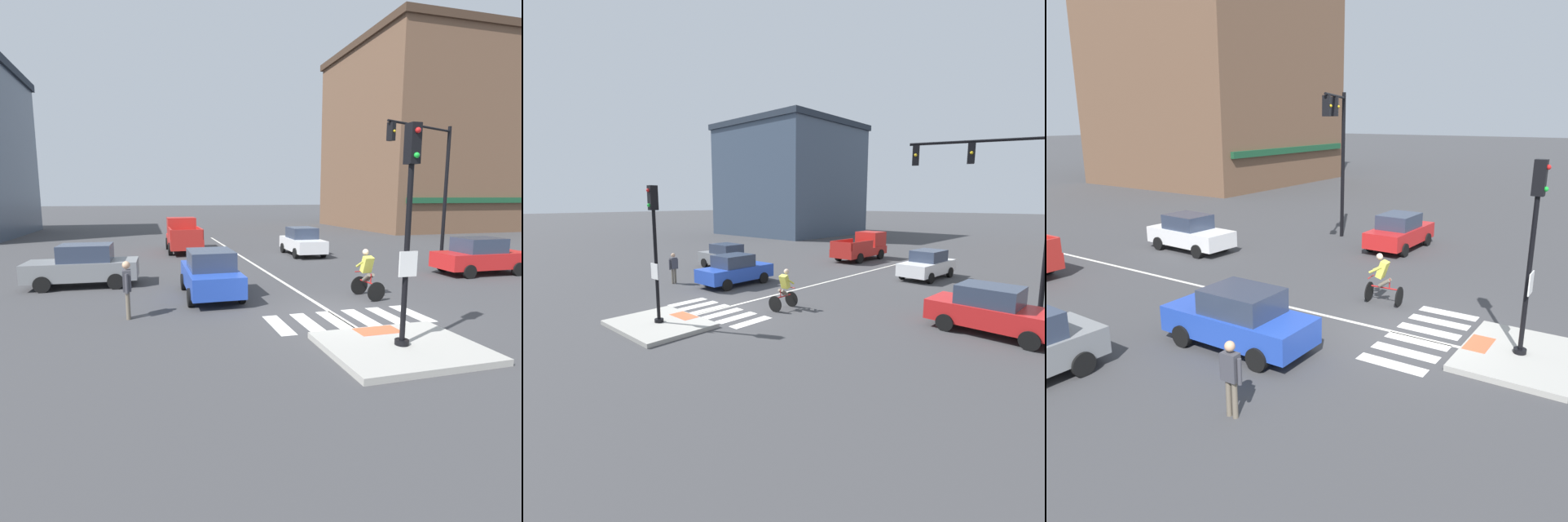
% 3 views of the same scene
% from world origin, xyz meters
% --- Properties ---
extents(ground_plane, '(300.00, 300.00, 0.00)m').
position_xyz_m(ground_plane, '(0.00, 0.00, 0.00)').
color(ground_plane, '#3D3D3F').
extents(traffic_island, '(3.45, 2.75, 0.15)m').
position_xyz_m(traffic_island, '(0.00, -2.93, 0.07)').
color(traffic_island, '#A3A099').
rests_on(traffic_island, ground).
extents(tactile_pad_front, '(1.10, 0.60, 0.01)m').
position_xyz_m(tactile_pad_front, '(0.00, -1.91, 0.15)').
color(tactile_pad_front, '#DB5B38').
rests_on(tactile_pad_front, traffic_island).
extents(signal_pole, '(0.44, 0.38, 4.83)m').
position_xyz_m(signal_pole, '(0.00, -2.94, 3.06)').
color(signal_pole, black).
rests_on(signal_pole, traffic_island).
extents(crosswalk_stripe_a, '(0.44, 1.80, 0.01)m').
position_xyz_m(crosswalk_stripe_a, '(-2.09, -0.38, 0.00)').
color(crosswalk_stripe_a, silver).
rests_on(crosswalk_stripe_a, ground).
extents(crosswalk_stripe_b, '(0.44, 1.80, 0.01)m').
position_xyz_m(crosswalk_stripe_b, '(-1.26, -0.38, 0.00)').
color(crosswalk_stripe_b, silver).
rests_on(crosswalk_stripe_b, ground).
extents(crosswalk_stripe_c, '(0.44, 1.80, 0.01)m').
position_xyz_m(crosswalk_stripe_c, '(-0.42, -0.38, 0.00)').
color(crosswalk_stripe_c, silver).
rests_on(crosswalk_stripe_c, ground).
extents(crosswalk_stripe_d, '(0.44, 1.80, 0.01)m').
position_xyz_m(crosswalk_stripe_d, '(0.42, -0.38, 0.00)').
color(crosswalk_stripe_d, silver).
rests_on(crosswalk_stripe_d, ground).
extents(crosswalk_stripe_e, '(0.44, 1.80, 0.01)m').
position_xyz_m(crosswalk_stripe_e, '(1.26, -0.38, 0.00)').
color(crosswalk_stripe_e, silver).
rests_on(crosswalk_stripe_e, ground).
extents(crosswalk_stripe_f, '(0.44, 1.80, 0.01)m').
position_xyz_m(crosswalk_stripe_f, '(2.09, -0.38, 0.00)').
color(crosswalk_stripe_f, silver).
rests_on(crosswalk_stripe_f, ground).
extents(lane_centre_line, '(0.14, 28.00, 0.01)m').
position_xyz_m(lane_centre_line, '(-0.18, 10.00, 0.00)').
color(lane_centre_line, silver).
rests_on(lane_centre_line, ground).
extents(traffic_light_mast, '(4.92, 2.13, 7.01)m').
position_xyz_m(traffic_light_mast, '(8.32, 7.31, 4.86)').
color(traffic_light_mast, black).
rests_on(traffic_light_mast, ground).
extents(building_corner_left, '(18.01, 17.39, 19.14)m').
position_xyz_m(building_corner_left, '(24.73, 29.93, 9.59)').
color(building_corner_left, brown).
rests_on(building_corner_left, ground).
extents(car_blue_westbound_near, '(1.85, 4.10, 1.64)m').
position_xyz_m(car_blue_westbound_near, '(-3.37, 3.42, 0.81)').
color(car_blue_westbound_near, '#2347B7').
rests_on(car_blue_westbound_near, ground).
extents(car_red_cross_right, '(4.14, 1.91, 1.64)m').
position_xyz_m(car_red_cross_right, '(8.96, 4.37, 0.81)').
color(car_red_cross_right, red).
rests_on(car_red_cross_right, ground).
extents(car_white_eastbound_far, '(1.99, 4.17, 1.64)m').
position_xyz_m(car_white_eastbound_far, '(3.45, 12.20, 0.81)').
color(car_white_eastbound_far, white).
rests_on(car_white_eastbound_far, ground).
extents(car_grey_cross_left, '(4.16, 1.96, 1.64)m').
position_xyz_m(car_grey_cross_left, '(-7.86, 6.35, 0.81)').
color(car_grey_cross_left, slate).
rests_on(car_grey_cross_left, ground).
extents(pickup_truck_red_westbound_distant, '(2.07, 5.10, 2.08)m').
position_xyz_m(pickup_truck_red_westbound_distant, '(-3.22, 16.02, 0.98)').
color(pickup_truck_red_westbound_distant, red).
rests_on(pickup_truck_red_westbound_distant, ground).
extents(cyclist, '(0.71, 1.12, 1.68)m').
position_xyz_m(cyclist, '(1.79, 1.77, 0.87)').
color(cyclist, black).
rests_on(cyclist, ground).
extents(pedestrian_at_curb_left, '(0.23, 0.55, 1.67)m').
position_xyz_m(pedestrian_at_curb_left, '(-6.06, 1.34, 0.98)').
color(pedestrian_at_curb_left, '#6B6051').
rests_on(pedestrian_at_curb_left, ground).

